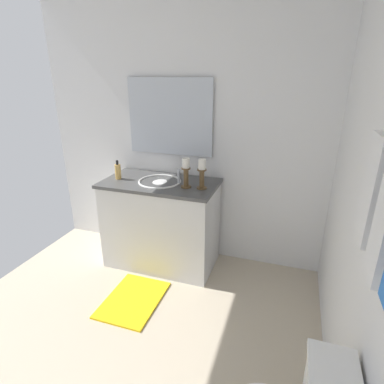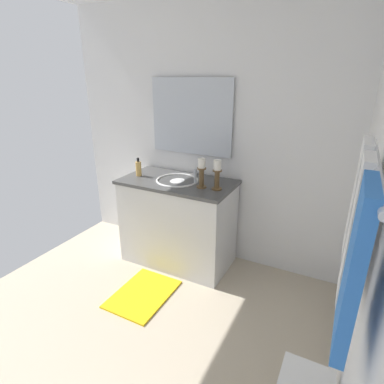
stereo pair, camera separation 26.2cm
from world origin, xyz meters
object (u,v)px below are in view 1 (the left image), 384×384
Objects in this scene: sink_basin at (160,186)px; soap_bottle at (118,171)px; bath_mat at (133,300)px; mirror at (170,117)px; candle_holder_tall at (202,173)px; candle_holder_short at (186,172)px; towel_near_vanity at (371,190)px; vanity_cabinet at (161,223)px.

sink_basin is 2.23× the size of soap_bottle.
soap_bottle is 1.17m from bath_mat.
mirror reaches higher than bath_mat.
sink_basin is at bearing -96.19° from candle_holder_tall.
candle_holder_short reaches higher than bath_mat.
vanity_cabinet is at bearing -130.63° from towel_near_vanity.
bath_mat is (0.62, 0.00, -0.42)m from vanity_cabinet.
candle_holder_tall is (0.05, 0.42, 0.18)m from sink_basin.
vanity_cabinet is 0.75m from bath_mat.
candle_holder_short is at bearing 39.48° from mirror.
soap_bottle is (-0.00, -0.83, -0.06)m from candle_holder_tall.
candle_holder_tall is at bearing 83.83° from vanity_cabinet.
sink_basin is at bearing 0.20° from mirror.
mirror reaches higher than candle_holder_tall.
candle_holder_tall is at bearing 89.77° from soap_bottle.
candle_holder_short is at bearing -83.21° from candle_holder_tall.
candle_holder_tall is at bearing 96.79° from candle_holder_short.
mirror is at bearing -136.47° from towel_near_vanity.
sink_basin is 0.48× the size of mirror.
mirror reaches higher than sink_basin.
soap_bottle is at bearing -91.65° from candle_holder_short.
towel_near_vanity reaches higher than sink_basin.
candle_holder_short is at bearing -135.38° from towel_near_vanity.
candle_holder_tall is 1.61m from towel_near_vanity.
sink_basin is 0.43m from soap_bottle.
towel_near_vanity is at bearing 40.58° from candle_holder_tall.
candle_holder_tall reaches higher than vanity_cabinet.
vanity_cabinet is 0.71m from candle_holder_tall.
vanity_cabinet is 0.65m from soap_bottle.
sink_basin reaches higher than bath_mat.
soap_bottle is at bearing -122.84° from towel_near_vanity.
soap_bottle is 2.25m from towel_near_vanity.
sink_basin is 1.02m from bath_mat.
vanity_cabinet reaches higher than bath_mat.
candle_holder_tall reaches higher than sink_basin.
candle_holder_short is 1.46× the size of soap_bottle.
candle_holder_short is 0.69m from soap_bottle.
soap_bottle is 0.43× the size of towel_near_vanity.
soap_bottle is at bearing -90.23° from candle_holder_tall.
candle_holder_tall reaches higher than bath_mat.
candle_holder_short reaches higher than sink_basin.
candle_holder_tall is 0.44× the size of bath_mat.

